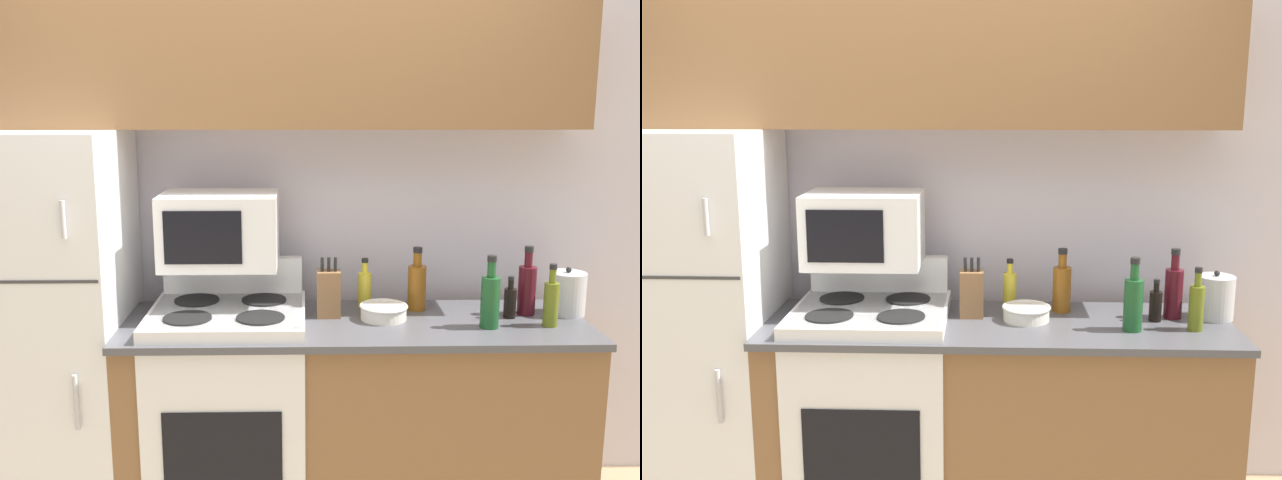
{
  "view_description": "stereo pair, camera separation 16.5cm",
  "coord_description": "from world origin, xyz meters",
  "views": [
    {
      "loc": [
        0.12,
        -2.58,
        1.83
      ],
      "look_at": [
        0.18,
        0.26,
        1.25
      ],
      "focal_mm": 40.0,
      "sensor_mm": 36.0,
      "label": 1
    },
    {
      "loc": [
        0.29,
        -2.58,
        1.83
      ],
      "look_at": [
        0.18,
        0.26,
        1.25
      ],
      "focal_mm": 40.0,
      "sensor_mm": 36.0,
      "label": 2
    }
  ],
  "objects": [
    {
      "name": "bottle_whiskey",
      "position": [
        0.61,
        0.43,
        1.01
      ],
      "size": [
        0.08,
        0.08,
        0.28
      ],
      "color": "brown",
      "rests_on": "lower_cabinets"
    },
    {
      "name": "bottle_cooking_spray",
      "position": [
        0.38,
        0.48,
        0.99
      ],
      "size": [
        0.06,
        0.06,
        0.22
      ],
      "color": "gold",
      "rests_on": "lower_cabinets"
    },
    {
      "name": "wall_back",
      "position": [
        0.0,
        0.7,
        1.27
      ],
      "size": [
        8.0,
        0.05,
        2.55
      ],
      "color": "silver",
      "rests_on": "ground_plane"
    },
    {
      "name": "kettle",
      "position": [
        1.25,
        0.35,
        1.0
      ],
      "size": [
        0.16,
        0.16,
        0.21
      ],
      "color": "#B7B7BC",
      "rests_on": "lower_cabinets"
    },
    {
      "name": "upper_cabinets",
      "position": [
        0.0,
        0.5,
        1.97
      ],
      "size": [
        2.6,
        0.34,
        0.56
      ],
      "color": "brown",
      "rests_on": "refrigerator"
    },
    {
      "name": "lower_cabinets",
      "position": [
        0.33,
        0.29,
        0.45
      ],
      "size": [
        1.94,
        0.62,
        0.9
      ],
      "color": "brown",
      "rests_on": "ground_plane"
    },
    {
      "name": "bottle_soy_sauce",
      "position": [
        0.99,
        0.31,
        0.97
      ],
      "size": [
        0.05,
        0.05,
        0.18
      ],
      "color": "black",
      "rests_on": "lower_cabinets"
    },
    {
      "name": "bottle_wine_red",
      "position": [
        1.07,
        0.35,
        1.02
      ],
      "size": [
        0.08,
        0.08,
        0.3
      ],
      "color": "#470F19",
      "rests_on": "lower_cabinets"
    },
    {
      "name": "knife_block",
      "position": [
        0.22,
        0.34,
        1.01
      ],
      "size": [
        0.1,
        0.09,
        0.26
      ],
      "color": "brown",
      "rests_on": "lower_cabinets"
    },
    {
      "name": "stove",
      "position": [
        -0.21,
        0.28,
        0.49
      ],
      "size": [
        0.65,
        0.6,
        1.12
      ],
      "color": "white",
      "rests_on": "ground_plane"
    },
    {
      "name": "bowl",
      "position": [
        0.45,
        0.3,
        0.94
      ],
      "size": [
        0.21,
        0.21,
        0.06
      ],
      "color": "silver",
      "rests_on": "lower_cabinets"
    },
    {
      "name": "bottle_olive_oil",
      "position": [
        1.12,
        0.19,
        1.01
      ],
      "size": [
        0.06,
        0.06,
        0.26
      ],
      "color": "#5B6619",
      "rests_on": "lower_cabinets"
    },
    {
      "name": "refrigerator",
      "position": [
        -0.97,
        0.33,
        0.85
      ],
      "size": [
        0.66,
        0.69,
        1.69
      ],
      "color": "white",
      "rests_on": "ground_plane"
    },
    {
      "name": "microwave",
      "position": [
        -0.24,
        0.38,
        1.28
      ],
      "size": [
        0.49,
        0.36,
        0.31
      ],
      "color": "white",
      "rests_on": "stove"
    },
    {
      "name": "bottle_wine_green",
      "position": [
        0.87,
        0.18,
        1.02
      ],
      "size": [
        0.08,
        0.08,
        0.3
      ],
      "color": "#194C23",
      "rests_on": "lower_cabinets"
    }
  ]
}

